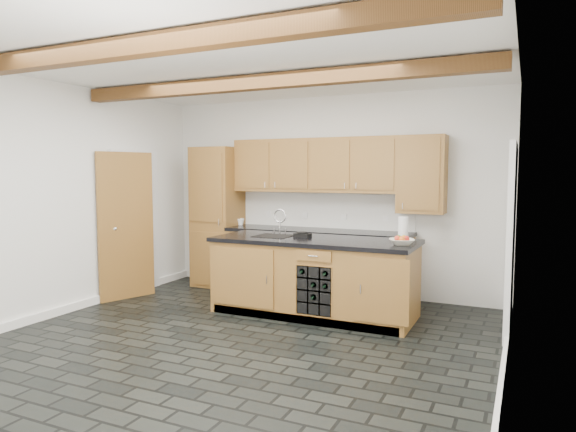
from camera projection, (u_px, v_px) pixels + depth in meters
name	position (u px, v px, depth m)	size (l,w,h in m)	color
ground	(238.00, 342.00, 5.22)	(5.00, 5.00, 0.00)	black
room_shell	(255.00, 191.00, 5.61)	(5.01, 5.00, 5.00)	white
back_cabinetry	(295.00, 225.00, 7.32)	(3.65, 0.62, 2.20)	olive
island	(314.00, 277.00, 6.21)	(2.48, 0.96, 0.93)	olive
faucet	(275.00, 233.00, 6.45)	(0.45, 0.40, 0.34)	black
kitchen_scale	(303.00, 235.00, 6.33)	(0.22, 0.14, 0.06)	black
fruit_bowl	(402.00, 242.00, 5.64)	(0.28, 0.28, 0.07)	silver
fruit_cluster	(402.00, 239.00, 5.63)	(0.16, 0.17, 0.07)	red
paper_towel	(403.00, 229.00, 5.91)	(0.11, 0.11, 0.29)	white
mug	(241.00, 222.00, 7.75)	(0.11, 0.11, 0.10)	white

